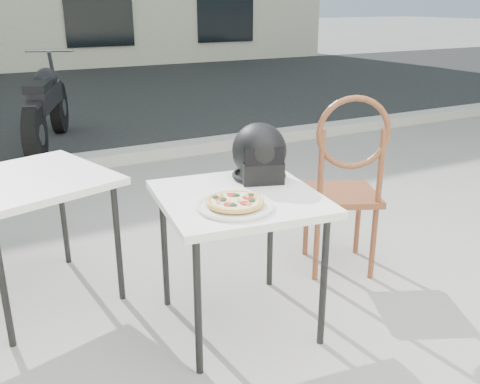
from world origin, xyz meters
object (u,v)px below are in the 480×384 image
motorcycle (47,107)px  cafe_chair_main (346,177)px  pizza (235,201)px  cafe_table_side (29,189)px  plate (235,206)px  cafe_table_main (239,207)px  helmet (260,154)px

motorcycle → cafe_chair_main: bearing=-55.9°
cafe_chair_main → motorcycle: bearing=-50.6°
pizza → cafe_chair_main: bearing=21.0°
pizza → cafe_table_side: pizza is taller
pizza → cafe_chair_main: size_ratio=0.28×
cafe_chair_main → motorcycle: size_ratio=0.55×
cafe_chair_main → pizza: bearing=45.4°
cafe_table_side → motorcycle: motorcycle is taller
cafe_table_side → plate: bearing=-48.9°
cafe_table_main → plate: (-0.09, -0.14, 0.07)m
cafe_table_main → plate: 0.18m
helmet → cafe_table_main: bearing=-122.3°
pizza → helmet: (0.30, 0.31, 0.09)m
cafe_table_main → cafe_chair_main: (0.79, 0.20, -0.03)m
cafe_table_main → cafe_table_side: size_ratio=0.88×
helmet → cafe_table_side: 1.19m
helmet → cafe_chair_main: 0.62m
cafe_table_main → cafe_chair_main: 0.81m
plate → cafe_chair_main: bearing=21.0°
cafe_table_main → helmet: 0.33m
cafe_chair_main → motorcycle: cafe_chair_main is taller
plate → motorcycle: motorcycle is taller
cafe_table_main → motorcycle: size_ratio=0.41×
pizza → cafe_chair_main: (0.88, 0.34, -0.12)m
plate → cafe_chair_main: size_ratio=0.33×
plate → helmet: 0.45m
cafe_table_main → pizza: 0.19m
cafe_chair_main → cafe_table_side: (-1.62, 0.51, 0.04)m
helmet → cafe_chair_main: cafe_chair_main is taller
cafe_table_side → motorcycle: 3.38m
plate → cafe_table_side: (-0.74, 0.85, -0.06)m
plate → pizza: 0.02m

